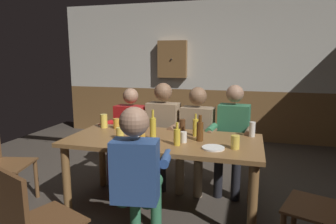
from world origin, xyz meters
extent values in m
plane|color=#423A33|center=(0.00, 0.00, 0.00)|extent=(7.03, 7.03, 0.00)
cube|color=beige|center=(0.00, 2.98, 1.77)|extent=(5.86, 0.12, 1.64)
cube|color=brown|center=(0.00, 2.98, 0.47)|extent=(5.86, 0.12, 0.94)
cube|color=brown|center=(0.00, 0.03, 0.74)|extent=(1.93, 0.89, 0.04)
cylinder|color=brown|center=(-0.88, -0.34, 0.36)|extent=(0.08, 0.08, 0.72)
cylinder|color=brown|center=(0.88, -0.34, 0.36)|extent=(0.08, 0.08, 0.72)
cylinder|color=brown|center=(-0.88, 0.40, 0.36)|extent=(0.08, 0.08, 0.72)
cylinder|color=brown|center=(0.88, 0.40, 0.36)|extent=(0.08, 0.08, 0.72)
cube|color=#AD1919|center=(-0.65, 0.78, 0.70)|extent=(0.42, 0.24, 0.49)
sphere|color=#9E755B|center=(-0.65, 0.78, 1.07)|extent=(0.20, 0.20, 0.20)
cylinder|color=#6B2D66|center=(-0.55, 0.62, 0.48)|extent=(0.16, 0.41, 0.13)
cylinder|color=#6B2D66|center=(-0.77, 0.64, 0.48)|extent=(0.16, 0.41, 0.13)
cylinder|color=#6B2D66|center=(-0.56, 0.42, 0.21)|extent=(0.10, 0.10, 0.42)
cylinder|color=#6B2D66|center=(-0.79, 0.44, 0.21)|extent=(0.10, 0.10, 0.42)
cylinder|color=#9E755B|center=(-0.44, 0.51, 0.73)|extent=(0.10, 0.29, 0.08)
cylinder|color=#AD1919|center=(-0.90, 0.55, 0.73)|extent=(0.10, 0.29, 0.08)
cube|color=#997F60|center=(-0.22, 0.78, 0.73)|extent=(0.41, 0.25, 0.54)
sphere|color=brown|center=(-0.22, 0.78, 1.14)|extent=(0.22, 0.22, 0.22)
cylinder|color=black|center=(-0.12, 0.63, 0.48)|extent=(0.16, 0.40, 0.13)
cylinder|color=black|center=(-0.34, 0.64, 0.48)|extent=(0.16, 0.40, 0.13)
cylinder|color=black|center=(-0.13, 0.43, 0.21)|extent=(0.10, 0.10, 0.42)
cylinder|color=black|center=(-0.35, 0.45, 0.21)|extent=(0.10, 0.10, 0.42)
cylinder|color=brown|center=(-0.01, 0.51, 0.76)|extent=(0.10, 0.29, 0.08)
cylinder|color=#997F60|center=(-0.46, 0.54, 0.76)|extent=(0.10, 0.29, 0.08)
cube|color=#997F60|center=(0.22, 0.78, 0.71)|extent=(0.41, 0.25, 0.50)
sphere|color=brown|center=(0.22, 0.78, 1.10)|extent=(0.22, 0.22, 0.22)
cylinder|color=#997F60|center=(0.31, 0.62, 0.48)|extent=(0.16, 0.42, 0.13)
cylinder|color=#997F60|center=(0.10, 0.63, 0.48)|extent=(0.16, 0.42, 0.13)
cylinder|color=#997F60|center=(0.30, 0.41, 0.21)|extent=(0.10, 0.10, 0.42)
cylinder|color=#997F60|center=(0.08, 0.42, 0.21)|extent=(0.10, 0.10, 0.42)
cylinder|color=brown|center=(0.42, 0.51, 0.74)|extent=(0.10, 0.29, 0.08)
cylinder|color=#997F60|center=(-0.03, 0.54, 0.74)|extent=(0.10, 0.29, 0.08)
cube|color=#33724C|center=(0.65, 0.78, 0.74)|extent=(0.37, 0.25, 0.55)
sphere|color=#9E755B|center=(0.65, 0.78, 1.15)|extent=(0.20, 0.20, 0.20)
cylinder|color=black|center=(0.73, 0.63, 0.48)|extent=(0.17, 0.40, 0.13)
cylinder|color=black|center=(0.54, 0.65, 0.48)|extent=(0.17, 0.40, 0.13)
cylinder|color=black|center=(0.71, 0.44, 0.21)|extent=(0.10, 0.10, 0.42)
cylinder|color=black|center=(0.52, 0.46, 0.21)|extent=(0.10, 0.10, 0.42)
cylinder|color=#9E755B|center=(0.83, 0.51, 0.76)|extent=(0.11, 0.29, 0.08)
cylinder|color=#33724C|center=(0.42, 0.55, 0.76)|extent=(0.11, 0.29, 0.08)
cube|color=#2D4C84|center=(0.00, -0.72, 0.70)|extent=(0.38, 0.25, 0.48)
sphere|color=#9E755B|center=(0.00, -0.72, 1.09)|extent=(0.23, 0.23, 0.23)
cylinder|color=#33724C|center=(-0.12, -0.57, 0.48)|extent=(0.19, 0.44, 0.13)
cylinder|color=#33724C|center=(0.07, -0.55, 0.48)|extent=(0.19, 0.44, 0.13)
cylinder|color=#33724C|center=(-0.15, -0.37, 0.21)|extent=(0.10, 0.10, 0.42)
cylinder|color=#33724C|center=(0.04, -0.34, 0.21)|extent=(0.10, 0.10, 0.42)
cylinder|color=#9E755B|center=(-0.24, -0.51, 0.73)|extent=(0.12, 0.29, 0.08)
cylinder|color=#2D4C84|center=(0.17, -0.45, 0.73)|extent=(0.12, 0.29, 0.08)
cube|color=brown|center=(-1.59, -0.33, 0.45)|extent=(0.53, 0.53, 0.02)
cylinder|color=brown|center=(-1.44, -0.10, 0.22)|extent=(0.04, 0.04, 0.44)
cylinder|color=brown|center=(-1.36, -0.47, 0.22)|extent=(0.04, 0.04, 0.44)
cylinder|color=brown|center=(-1.81, -0.18, 0.22)|extent=(0.04, 0.04, 0.44)
cube|color=brown|center=(-0.49, -1.18, 0.45)|extent=(0.57, 0.57, 0.02)
cube|color=brown|center=(-0.56, -1.36, 0.67)|extent=(0.38, 0.18, 0.42)
cube|color=brown|center=(1.34, -0.46, 0.45)|extent=(0.56, 0.56, 0.02)
cylinder|color=brown|center=(1.23, -0.21, 0.22)|extent=(0.04, 0.04, 0.44)
cylinder|color=white|center=(-0.43, 0.20, 0.77)|extent=(0.23, 0.23, 0.01)
cylinder|color=white|center=(0.53, -0.17, 0.77)|extent=(0.20, 0.20, 0.01)
cylinder|color=gold|center=(-0.08, -0.04, 0.87)|extent=(0.06, 0.06, 0.22)
cylinder|color=gold|center=(-0.08, -0.04, 1.02)|extent=(0.02, 0.02, 0.08)
cylinder|color=#593314|center=(0.37, 0.05, 0.85)|extent=(0.07, 0.07, 0.18)
cylinder|color=#593314|center=(0.37, 0.05, 0.98)|extent=(0.03, 0.03, 0.07)
cylinder|color=gold|center=(0.19, -0.16, 0.83)|extent=(0.06, 0.06, 0.15)
cylinder|color=gold|center=(0.19, -0.16, 0.94)|extent=(0.02, 0.02, 0.06)
cylinder|color=gold|center=(0.29, 0.22, 0.85)|extent=(0.06, 0.06, 0.18)
cylinder|color=gold|center=(0.29, 0.22, 0.96)|extent=(0.02, 0.02, 0.06)
cylinder|color=#4C2D19|center=(0.13, 0.36, 0.83)|extent=(0.07, 0.07, 0.14)
cylinder|color=white|center=(-0.14, -0.34, 0.83)|extent=(0.07, 0.07, 0.13)
cylinder|color=white|center=(0.23, -0.05, 0.81)|extent=(0.06, 0.06, 0.10)
cylinder|color=white|center=(0.86, 0.34, 0.84)|extent=(0.06, 0.06, 0.15)
cylinder|color=#E5C64C|center=(0.71, -0.12, 0.82)|extent=(0.08, 0.08, 0.12)
cylinder|color=gold|center=(-0.13, -0.22, 0.81)|extent=(0.06, 0.06, 0.10)
cylinder|color=gold|center=(-0.63, 0.30, 0.82)|extent=(0.07, 0.07, 0.12)
cylinder|color=#E5C64C|center=(-0.41, -0.09, 0.82)|extent=(0.08, 0.08, 0.11)
cylinder|color=#E5C64C|center=(-0.79, 0.30, 0.84)|extent=(0.08, 0.08, 0.16)
cube|color=brown|center=(-0.65, 2.85, 1.52)|extent=(0.56, 0.12, 0.70)
sphere|color=black|center=(-0.65, 2.78, 1.52)|extent=(0.03, 0.03, 0.03)
camera|label=1|loc=(0.82, -2.72, 1.56)|focal=31.76mm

